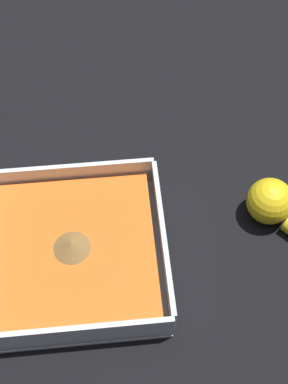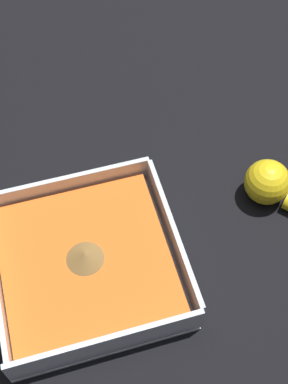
{
  "view_description": "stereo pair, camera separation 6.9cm",
  "coord_description": "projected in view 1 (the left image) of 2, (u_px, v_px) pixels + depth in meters",
  "views": [
    {
      "loc": [
        -0.06,
        0.33,
        0.6
      ],
      "look_at": [
        -0.09,
        -0.05,
        0.03
      ],
      "focal_mm": 50.0,
      "sensor_mm": 36.0,
      "label": 1
    },
    {
      "loc": [
        0.01,
        0.31,
        0.6
      ],
      "look_at": [
        -0.09,
        -0.05,
        0.03
      ],
      "focal_mm": 50.0,
      "sensor_mm": 36.0,
      "label": 2
    }
  ],
  "objects": [
    {
      "name": "ground_plane",
      "position": [
        74.0,
        240.0,
        0.68
      ],
      "size": [
        4.0,
        4.0,
        0.0
      ],
      "primitive_type": "plane",
      "color": "black"
    },
    {
      "name": "square_dish",
      "position": [
        76.0,
        253.0,
        0.65
      ],
      "size": [
        0.22,
        0.22,
        0.05
      ],
      "color": "silver",
      "rests_on": "ground_plane"
    }
  ]
}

